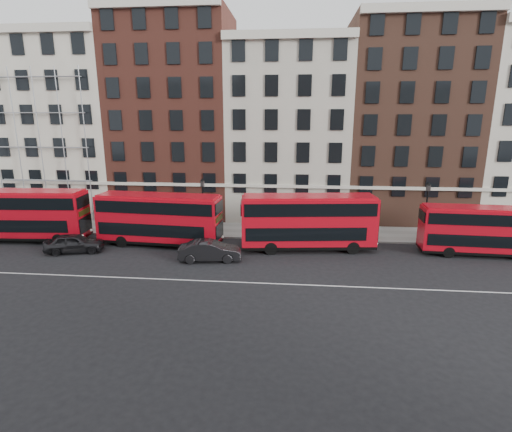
# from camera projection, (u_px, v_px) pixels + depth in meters

# --- Properties ---
(ground) EXTENTS (120.00, 120.00, 0.00)m
(ground) POSITION_uv_depth(u_px,v_px,m) (281.00, 273.00, 29.44)
(ground) COLOR black
(ground) RESTS_ON ground
(pavement) EXTENTS (80.00, 5.00, 0.15)m
(pavement) POSITION_uv_depth(u_px,v_px,m) (285.00, 231.00, 39.55)
(pavement) COLOR gray
(pavement) RESTS_ON ground
(kerb) EXTENTS (80.00, 0.30, 0.16)m
(kerb) POSITION_uv_depth(u_px,v_px,m) (284.00, 239.00, 37.14)
(kerb) COLOR gray
(kerb) RESTS_ON ground
(road_centre_line) EXTENTS (70.00, 0.12, 0.01)m
(road_centre_line) POSITION_uv_depth(u_px,v_px,m) (280.00, 284.00, 27.51)
(road_centre_line) COLOR white
(road_centre_line) RESTS_ON ground
(building_terrace) EXTENTS (64.00, 11.95, 22.00)m
(building_terrace) POSITION_uv_depth(u_px,v_px,m) (286.00, 125.00, 44.17)
(building_terrace) COLOR #BCB5A3
(building_terrace) RESTS_ON ground
(bus_a) EXTENTS (11.41, 3.45, 4.73)m
(bus_a) POSITION_uv_depth(u_px,v_px,m) (23.00, 214.00, 36.29)
(bus_a) COLOR #B60916
(bus_a) RESTS_ON ground
(bus_b) EXTENTS (11.08, 3.44, 4.58)m
(bus_b) POSITION_uv_depth(u_px,v_px,m) (159.00, 218.00, 35.12)
(bus_b) COLOR #B60916
(bus_b) RESTS_ON ground
(bus_c) EXTENTS (11.58, 4.04, 4.77)m
(bus_c) POSITION_uv_depth(u_px,v_px,m) (308.00, 221.00, 33.87)
(bus_c) COLOR #B60916
(bus_c) RESTS_ON ground
(bus_d) EXTENTS (9.83, 2.81, 4.09)m
(bus_d) POSITION_uv_depth(u_px,v_px,m) (483.00, 230.00, 32.62)
(bus_d) COLOR #B60916
(bus_d) RESTS_ON ground
(car_rear) EXTENTS (5.05, 3.03, 1.61)m
(car_rear) POSITION_uv_depth(u_px,v_px,m) (75.00, 243.00, 33.68)
(car_rear) COLOR black
(car_rear) RESTS_ON ground
(car_front) EXTENTS (5.14, 2.38, 1.63)m
(car_front) POSITION_uv_depth(u_px,v_px,m) (210.00, 251.00, 31.74)
(car_front) COLOR black
(car_front) RESTS_ON ground
(lamp_post_left) EXTENTS (0.44, 0.44, 5.33)m
(lamp_post_left) POSITION_uv_depth(u_px,v_px,m) (203.00, 203.00, 38.19)
(lamp_post_left) COLOR black
(lamp_post_left) RESTS_ON pavement
(lamp_post_right) EXTENTS (0.44, 0.44, 5.33)m
(lamp_post_right) POSITION_uv_depth(u_px,v_px,m) (426.00, 209.00, 36.04)
(lamp_post_right) COLOR black
(lamp_post_right) RESTS_ON pavement
(iron_railings) EXTENTS (6.60, 0.06, 1.00)m
(iron_railings) POSITION_uv_depth(u_px,v_px,m) (286.00, 220.00, 41.53)
(iron_railings) COLOR black
(iron_railings) RESTS_ON pavement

